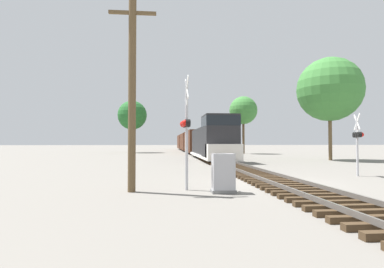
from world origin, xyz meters
The scene contains 10 objects.
ground_plane centered at (0.00, 0.00, 0.00)m, with size 400.00×400.00×0.00m, color slate.
rail_track_bed centered at (0.00, 0.00, 0.14)m, with size 2.60×160.00×0.31m.
freight_train centered at (0.00, 40.75, 1.94)m, with size 3.02×61.05×4.35m.
crossing_signal_near centered at (-4.19, -1.79, 2.51)m, with size 0.37×1.01×4.45m.
crossing_signal_far centered at (5.60, 2.09, 2.13)m, with size 0.55×1.01×3.44m.
relay_cabinet centered at (-2.86, -2.57, 0.71)m, with size 0.89×0.57×1.44m.
utility_pole centered at (-6.26, -2.04, 3.83)m, with size 1.80×0.29×7.41m.
tree_far_right centered at (12.17, 16.18, 7.40)m, with size 6.65×6.65×10.74m.
tree_mid_background centered at (7.93, 34.73, 7.13)m, with size 4.59×4.59×9.46m.
tree_deep_background centered at (-10.91, 41.90, 6.82)m, with size 5.30×5.30×9.50m.
Camera 1 is at (-5.03, -13.49, 1.86)m, focal length 28.00 mm.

